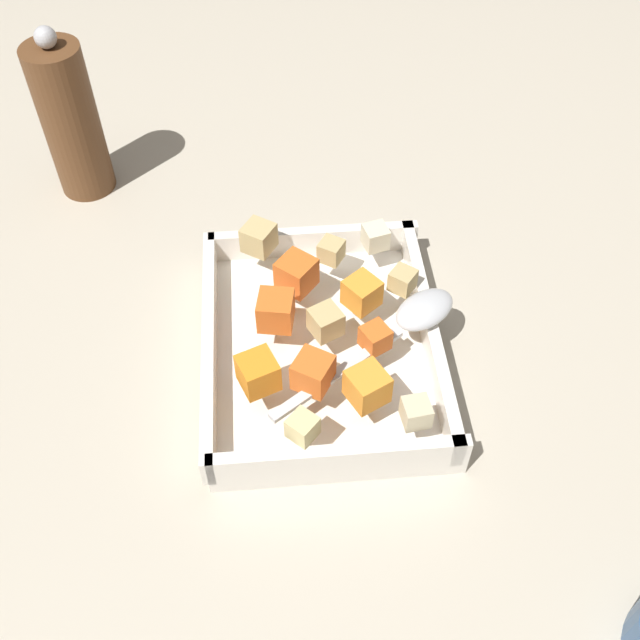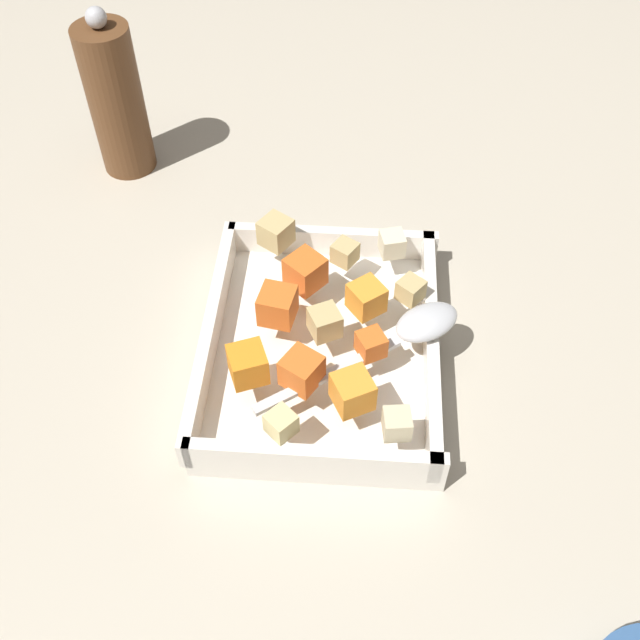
{
  "view_description": "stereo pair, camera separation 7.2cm",
  "coord_description": "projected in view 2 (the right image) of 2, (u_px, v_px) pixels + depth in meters",
  "views": [
    {
      "loc": [
        -0.45,
        0.05,
        0.61
      ],
      "look_at": [
        0.01,
        0.0,
        0.06
      ],
      "focal_mm": 41.9,
      "sensor_mm": 36.0,
      "label": 1
    },
    {
      "loc": [
        -0.45,
        -0.03,
        0.61
      ],
      "look_at": [
        0.01,
        0.0,
        0.06
      ],
      "focal_mm": 41.9,
      "sensor_mm": 36.0,
      "label": 2
    }
  ],
  "objects": [
    {
      "name": "ground_plane",
      "position": [
        324.0,
        367.0,
        0.76
      ],
      "size": [
        4.0,
        4.0,
        0.0
      ],
      "primitive_type": "plane",
      "color": "#BCB29E"
    },
    {
      "name": "baking_dish",
      "position": [
        320.0,
        348.0,
        0.76
      ],
      "size": [
        0.29,
        0.23,
        0.05
      ],
      "color": "white",
      "rests_on": "ground_plane"
    },
    {
      "name": "carrot_chunk_near_left",
      "position": [
        371.0,
        344.0,
        0.7
      ],
      "size": [
        0.03,
        0.03,
        0.02
      ],
      "primitive_type": "cube",
      "rotation": [
        0.0,
        0.0,
        5.21
      ],
      "color": "orange",
      "rests_on": "baking_dish"
    },
    {
      "name": "carrot_chunk_back_center",
      "position": [
        248.0,
        364.0,
        0.68
      ],
      "size": [
        0.04,
        0.04,
        0.03
      ],
      "primitive_type": "cube",
      "rotation": [
        0.0,
        0.0,
        3.52
      ],
      "color": "orange",
      "rests_on": "baking_dish"
    },
    {
      "name": "carrot_chunk_heap_side",
      "position": [
        366.0,
        298.0,
        0.73
      ],
      "size": [
        0.04,
        0.04,
        0.03
      ],
      "primitive_type": "cube",
      "rotation": [
        0.0,
        0.0,
        0.65
      ],
      "color": "orange",
      "rests_on": "baking_dish"
    },
    {
      "name": "carrot_chunk_mid_left",
      "position": [
        277.0,
        305.0,
        0.73
      ],
      "size": [
        0.04,
        0.04,
        0.03
      ],
      "primitive_type": "cube",
      "rotation": [
        0.0,
        0.0,
        4.53
      ],
      "color": "orange",
      "rests_on": "baking_dish"
    },
    {
      "name": "carrot_chunk_corner_ne",
      "position": [
        353.0,
        392.0,
        0.66
      ],
      "size": [
        0.04,
        0.04,
        0.03
      ],
      "primitive_type": "cube",
      "rotation": [
        0.0,
        0.0,
        0.47
      ],
      "color": "orange",
      "rests_on": "baking_dish"
    },
    {
      "name": "carrot_chunk_corner_nw",
      "position": [
        305.0,
        271.0,
        0.76
      ],
      "size": [
        0.05,
        0.05,
        0.03
      ],
      "primitive_type": "cube",
      "rotation": [
        0.0,
        0.0,
        0.86
      ],
      "color": "orange",
      "rests_on": "baking_dish"
    },
    {
      "name": "carrot_chunk_near_right",
      "position": [
        302.0,
        371.0,
        0.68
      ],
      "size": [
        0.04,
        0.04,
        0.03
      ],
      "primitive_type": "cube",
      "rotation": [
        0.0,
        0.0,
        4.16
      ],
      "color": "orange",
      "rests_on": "baking_dish"
    },
    {
      "name": "potato_chunk_center",
      "position": [
        397.0,
        424.0,
        0.64
      ],
      "size": [
        0.03,
        0.03,
        0.02
      ],
      "primitive_type": "cube",
      "rotation": [
        0.0,
        0.0,
        0.13
      ],
      "color": "beige",
      "rests_on": "baking_dish"
    },
    {
      "name": "potato_chunk_corner_sw",
      "position": [
        276.0,
        232.0,
        0.8
      ],
      "size": [
        0.04,
        0.04,
        0.03
      ],
      "primitive_type": "cube",
      "rotation": [
        0.0,
        0.0,
        0.98
      ],
      "color": "tan",
      "rests_on": "baking_dish"
    },
    {
      "name": "potato_chunk_mid_right",
      "position": [
        410.0,
        290.0,
        0.75
      ],
      "size": [
        0.03,
        0.03,
        0.02
      ],
      "primitive_type": "cube",
      "rotation": [
        0.0,
        0.0,
        5.61
      ],
      "color": "tan",
      "rests_on": "baking_dish"
    },
    {
      "name": "potato_chunk_far_right",
      "position": [
        392.0,
        244.0,
        0.79
      ],
      "size": [
        0.03,
        0.03,
        0.02
      ],
      "primitive_type": "cube",
      "rotation": [
        0.0,
        0.0,
        1.83
      ],
      "color": "beige",
      "rests_on": "baking_dish"
    },
    {
      "name": "potato_chunk_heap_top",
      "position": [
        326.0,
        323.0,
        0.72
      ],
      "size": [
        0.04,
        0.04,
        0.03
      ],
      "primitive_type": "cube",
      "rotation": [
        0.0,
        0.0,
        2.03
      ],
      "color": "tan",
      "rests_on": "baking_dish"
    },
    {
      "name": "potato_chunk_far_left",
      "position": [
        345.0,
        253.0,
        0.78
      ],
      "size": [
        0.03,
        0.03,
        0.02
      ],
      "primitive_type": "cube",
      "rotation": [
        0.0,
        0.0,
        4.15
      ],
      "color": "tan",
      "rests_on": "baking_dish"
    },
    {
      "name": "potato_chunk_front_center",
      "position": [
        281.0,
        424.0,
        0.64
      ],
      "size": [
        0.03,
        0.03,
        0.02
      ],
      "primitive_type": "cube",
      "rotation": [
        0.0,
        0.0,
        3.96
      ],
      "color": "#E0CC89",
      "rests_on": "baking_dish"
    },
    {
      "name": "serving_spoon",
      "position": [
        415.0,
        328.0,
        0.72
      ],
      "size": [
        0.15,
        0.2,
        0.02
      ],
      "rotation": [
        0.0,
        0.0,
        2.18
      ],
      "color": "silver",
      "rests_on": "baking_dish"
    },
    {
      "name": "pepper_mill",
      "position": [
        116.0,
        100.0,
        0.9
      ],
      "size": [
        0.07,
        0.07,
        0.21
      ],
      "color": "brown",
      "rests_on": "ground_plane"
    }
  ]
}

